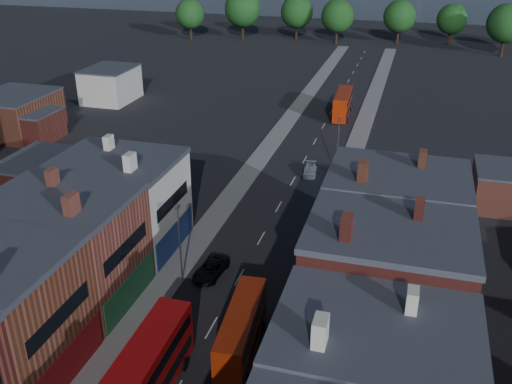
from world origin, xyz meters
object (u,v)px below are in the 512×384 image
Objects in this scene: car_2 at (211,269)px; bus_2 at (343,104)px; bus_0 at (146,373)px; bus_1 at (241,332)px; car_3 at (310,170)px.

bus_2 is at bearing 90.06° from car_2.
bus_0 is 16.85m from car_2.
bus_2 is (3.77, 70.95, -0.26)m from bus_0.
bus_1 reaches higher than car_3.
bus_1 is (5.00, 6.60, -0.40)m from bus_0.
car_2 is (-6.32, 10.07, -1.60)m from bus_1.
car_2 is 1.15× the size of car_3.
car_2 reaches higher than car_3.
bus_1 is 12.00m from car_2.
bus_1 is at bearing 52.05° from bus_0.
bus_0 is at bearing -101.68° from car_3.
bus_1 is at bearing -90.88° from bus_2.
car_2 is at bearing 117.37° from bus_1.
bus_1 is 64.36m from bus_2.
bus_0 is at bearing -80.04° from car_2.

